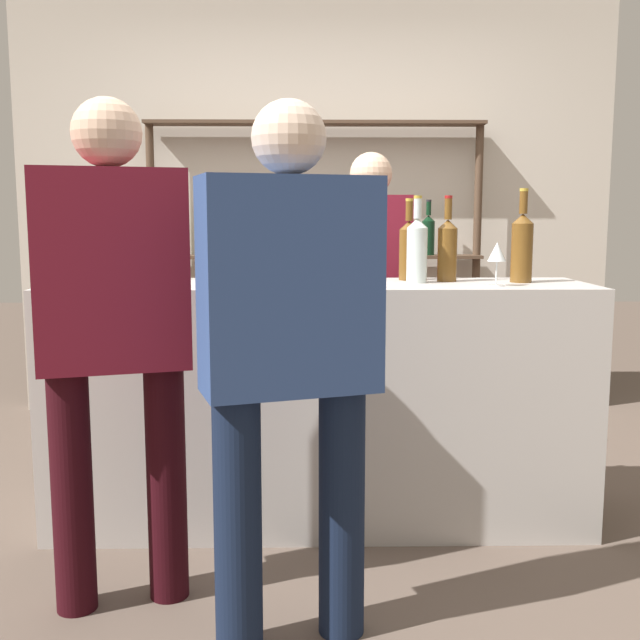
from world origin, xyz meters
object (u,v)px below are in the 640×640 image
Objects in this scene: counter_bottle_1 at (287,253)px; counter_bottle_4 at (409,249)px; server_behind_counter at (370,285)px; ice_bucket at (255,261)px; counter_bottle_2 at (417,249)px; customer_center at (290,342)px; counter_bottle_3 at (447,248)px; counter_bottle_5 at (108,249)px; counter_bottle_0 at (522,246)px; wine_glass at (497,253)px; customer_left at (114,319)px.

counter_bottle_1 is 0.88× the size of counter_bottle_4.
ice_bucket is at bearing -29.97° from server_behind_counter.
counter_bottle_4 is at bearing 97.59° from counter_bottle_2.
ice_bucket is at bearing -168.59° from counter_bottle_2.
customer_center is at bearing -9.50° from server_behind_counter.
customer_center is (-0.63, -0.99, -0.22)m from counter_bottle_3.
counter_bottle_5 is (-1.24, -0.07, 0.00)m from counter_bottle_4.
server_behind_counter reaches higher than counter_bottle_0.
counter_bottle_5 is at bearing -176.85° from counter_bottle_4.
counter_bottle_0 reaches higher than wine_glass.
wine_glass is (0.82, -0.30, 0.01)m from counter_bottle_1.
customer_left is (-1.03, -0.82, -0.18)m from counter_bottle_4.
counter_bottle_0 is 1.08× the size of counter_bottle_3.
server_behind_counter reaches higher than ice_bucket.
customer_left reaches higher than counter_bottle_4.
counter_bottle_2 is at bearing -178.71° from counter_bottle_0.
counter_bottle_2 is at bearing -82.41° from counter_bottle_4.
counter_bottle_3 is 0.22× the size of customer_left.
counter_bottle_5 is 0.23× the size of customer_center.
counter_bottle_4 is 0.41m from wine_glass.
counter_bottle_0 is 1.69m from counter_bottle_5.
counter_bottle_0 is 1.65m from customer_left.
customer_left is at bearing -121.70° from counter_bottle_1.
counter_bottle_3 is (0.67, -0.09, 0.02)m from counter_bottle_1.
customer_center is at bearing -52.24° from counter_bottle_5.
server_behind_counter is at bearing 101.62° from counter_bottle_2.
counter_bottle_5 reaches higher than counter_bottle_4.
counter_bottle_2 is at bearing -2.62° from counter_bottle_5.
ice_bucket is at bearing -157.85° from counter_bottle_4.
wine_glass is 0.11× the size of server_behind_counter.
counter_bottle_3 is 1.19m from customer_center.
wine_glass is (1.55, -0.21, -0.01)m from counter_bottle_5.
counter_bottle_2 is 0.15m from counter_bottle_3.
ice_bucket is at bearing -51.17° from customer_left.
counter_bottle_5 is 1.56m from wine_glass.
counter_bottle_3 is at bearing -73.15° from customer_left.
counter_bottle_5 is at bearing 179.99° from counter_bottle_3.
counter_bottle_4 is 1.33m from customer_left.
ice_bucket is (-0.78, -0.19, -0.04)m from counter_bottle_3.
counter_bottle_1 is at bearing -15.23° from customer_center.
customer_left reaches higher than counter_bottle_3.
counter_bottle_0 is 1.34m from customer_center.
counter_bottle_1 is 0.85× the size of counter_bottle_3.
counter_bottle_2 is 2.06× the size of wine_glass.
ice_bucket is 0.95m from server_behind_counter.
counter_bottle_0 is 0.24× the size of customer_center.
counter_bottle_4 reaches higher than counter_bottle_1.
counter_bottle_2 is 0.99× the size of counter_bottle_3.
wine_glass is 0.93m from server_behind_counter.
server_behind_counter is (-0.13, 0.65, -0.21)m from counter_bottle_2.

